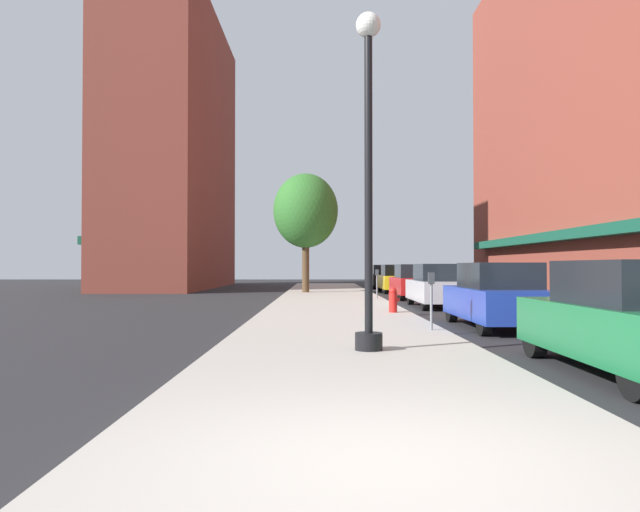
{
  "coord_description": "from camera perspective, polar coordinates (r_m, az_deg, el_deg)",
  "views": [
    {
      "loc": [
        -0.49,
        -4.25,
        1.58
      ],
      "look_at": [
        -0.53,
        19.46,
        2.0
      ],
      "focal_mm": 32.05,
      "sensor_mm": 36.0,
      "label": 1
    }
  ],
  "objects": [
    {
      "name": "building_far_background",
      "position": [
        43.38,
        -14.17,
        10.06
      ],
      "size": [
        6.8,
        18.0,
        19.81
      ],
      "color": "brown",
      "rests_on": "ground"
    },
    {
      "name": "parking_meter_far",
      "position": [
        25.52,
        5.81,
        -2.42
      ],
      "size": [
        0.14,
        0.09,
        1.31
      ],
      "color": "slate",
      "rests_on": "sidewalk_slab"
    },
    {
      "name": "car_black",
      "position": [
        40.68,
        6.44,
        -2.09
      ],
      "size": [
        1.8,
        4.3,
        1.66
      ],
      "rotation": [
        0.0,
        0.0,
        0.01
      ],
      "color": "black",
      "rests_on": "ground"
    },
    {
      "name": "car_yellow",
      "position": [
        33.95,
        7.7,
        -2.3
      ],
      "size": [
        1.8,
        4.3,
        1.66
      ],
      "rotation": [
        0.0,
        0.0,
        0.04
      ],
      "color": "black",
      "rests_on": "ground"
    },
    {
      "name": "car_red",
      "position": [
        27.73,
        9.42,
        -2.59
      ],
      "size": [
        1.8,
        4.3,
        1.66
      ],
      "rotation": [
        0.0,
        0.0,
        0.01
      ],
      "color": "black",
      "rests_on": "ground"
    },
    {
      "name": "ground_plane",
      "position": [
        22.75,
        11.51,
        -4.96
      ],
      "size": [
        90.0,
        90.0,
        0.0
      ],
      "primitive_type": "plane",
      "color": "#232326"
    },
    {
      "name": "car_silver",
      "position": [
        22.18,
        11.78,
        -2.98
      ],
      "size": [
        1.8,
        4.3,
        1.66
      ],
      "rotation": [
        0.0,
        0.0,
        0.03
      ],
      "color": "black",
      "rests_on": "ground"
    },
    {
      "name": "sidewalk_slab",
      "position": [
        23.31,
        1.3,
        -4.74
      ],
      "size": [
        4.8,
        50.0,
        0.12
      ],
      "primitive_type": "cube",
      "color": "#A8A399",
      "rests_on": "ground"
    },
    {
      "name": "fire_hydrant",
      "position": [
        18.14,
        7.41,
        -4.34
      ],
      "size": [
        0.33,
        0.26,
        0.79
      ],
      "color": "red",
      "rests_on": "sidewalk_slab"
    },
    {
      "name": "lamppost",
      "position": [
        10.08,
        4.96,
        8.27
      ],
      "size": [
        0.48,
        0.48,
        5.9
      ],
      "color": "black",
      "rests_on": "sidewalk_slab"
    },
    {
      "name": "car_green",
      "position": [
        9.39,
        28.78,
        -5.58
      ],
      "size": [
        1.8,
        4.3,
        1.66
      ],
      "rotation": [
        0.0,
        0.0,
        0.01
      ],
      "color": "black",
      "rests_on": "ground"
    },
    {
      "name": "car_blue",
      "position": [
        15.14,
        17.37,
        -3.87
      ],
      "size": [
        1.8,
        4.3,
        1.66
      ],
      "rotation": [
        0.0,
        0.0,
        0.0
      ],
      "color": "black",
      "rests_on": "ground"
    },
    {
      "name": "tree_near",
      "position": [
        31.96,
        -1.34,
        4.49
      ],
      "size": [
        3.61,
        3.61,
        6.63
      ],
      "color": "#4C3823",
      "rests_on": "sidewalk_slab"
    },
    {
      "name": "parking_meter_near",
      "position": [
        13.25,
        11.15,
        -3.71
      ],
      "size": [
        0.14,
        0.09,
        1.31
      ],
      "color": "slate",
      "rests_on": "sidewalk_slab"
    }
  ]
}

